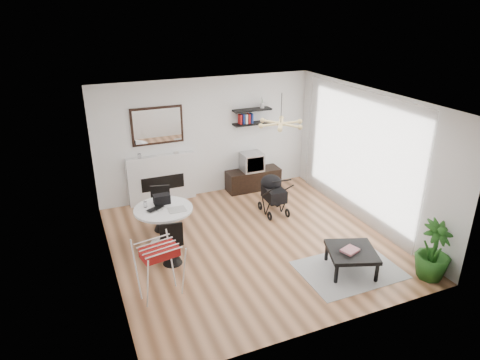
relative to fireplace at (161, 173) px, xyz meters
name	(u,v)px	position (x,y,z in m)	size (l,w,h in m)	color
floor	(251,242)	(1.10, -2.42, -0.69)	(5.00, 5.00, 0.00)	brown
ceiling	(253,100)	(1.10, -2.42, 2.01)	(5.00, 5.00, 0.00)	white
wall_back	(207,138)	(1.10, 0.08, 0.66)	(5.00, 5.00, 0.00)	white
wall_left	(106,199)	(-1.40, -2.42, 0.66)	(5.00, 5.00, 0.00)	white
wall_right	(367,157)	(3.60, -2.42, 0.66)	(5.00, 5.00, 0.00)	white
sheer_curtain	(357,155)	(3.50, -2.22, 0.66)	(0.04, 3.60, 2.60)	white
fireplace	(161,173)	(0.00, 0.00, 0.00)	(1.50, 0.17, 2.16)	white
shelf_lower	(252,123)	(2.17, -0.05, 0.91)	(0.90, 0.25, 0.04)	black
shelf_upper	(252,110)	(2.17, -0.05, 1.23)	(0.90, 0.25, 0.04)	black
pendant_lamp	(281,124)	(1.80, -2.12, 1.46)	(0.90, 0.90, 0.10)	tan
tv_console	(253,179)	(2.17, -0.16, -0.44)	(1.30, 0.45, 0.49)	black
crt_tv	(252,162)	(2.13, -0.16, 0.02)	(0.49, 0.43, 0.43)	#A9A9AB
dining_table	(164,221)	(-0.41, -1.92, -0.18)	(1.06, 1.06, 0.77)	white
laptop	(157,210)	(-0.53, -1.96, 0.10)	(0.34, 0.22, 0.03)	black
black_bag	(162,199)	(-0.38, -1.72, 0.18)	(0.29, 0.18, 0.18)	black
newspaper	(177,209)	(-0.20, -2.07, 0.09)	(0.31, 0.25, 0.01)	beige
drinking_glass	(145,204)	(-0.69, -1.75, 0.14)	(0.06, 0.06, 0.10)	white
chair_far	(162,217)	(-0.32, -1.28, -0.41)	(0.44, 0.45, 0.87)	black
chair_near	(172,250)	(-0.45, -2.55, -0.41)	(0.42, 0.44, 0.87)	black
drying_rack	(160,270)	(-0.82, -3.36, -0.20)	(0.71, 0.67, 0.92)	white
stroller	(273,195)	(2.04, -1.45, -0.29)	(0.49, 0.77, 0.91)	black
rug	(349,270)	(2.25, -3.90, -0.68)	(1.65, 1.20, 0.01)	#B0B0B0
coffee_table	(352,252)	(2.25, -3.92, -0.33)	(0.98, 0.98, 0.39)	black
magazines	(350,250)	(2.20, -3.94, -0.26)	(0.27, 0.22, 0.04)	#CC3346
potted_plant	(434,251)	(3.35, -4.57, -0.19)	(0.56, 0.56, 0.99)	#205418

